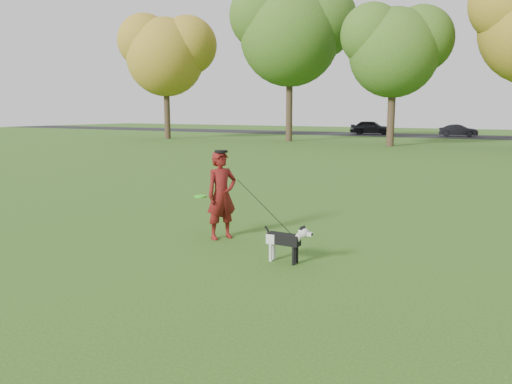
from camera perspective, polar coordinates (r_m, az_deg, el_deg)
The scene contains 8 objects.
ground at distance 8.64m, azimuth -2.08°, elevation -6.23°, with size 120.00×120.00×0.00m, color #285116.
road at distance 47.35m, azimuth 24.20°, elevation 5.74°, with size 120.00×7.00×0.02m, color black.
man at distance 9.03m, azimuth -3.95°, elevation -0.36°, with size 0.58×0.38×1.60m, color #5B0D11.
dog at distance 7.66m, azimuth 3.61°, elevation -5.35°, with size 0.82×0.16×0.62m.
car_left at distance 49.13m, azimuth 13.04°, elevation 7.21°, with size 1.57×3.91×1.33m, color black.
car_mid at distance 47.52m, azimuth 22.15°, elevation 6.53°, with size 1.12×3.21×1.06m, color black.
man_held_items at distance 8.15m, azimuth 0.89°, elevation -1.65°, with size 2.32×0.87×1.20m.
tree_row at distance 34.04m, azimuth 20.23°, elevation 17.39°, with size 51.74×8.86×12.01m.
Camera 1 is at (4.35, -7.10, 2.32)m, focal length 35.00 mm.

